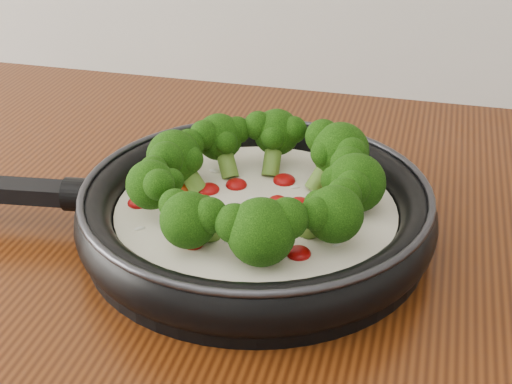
# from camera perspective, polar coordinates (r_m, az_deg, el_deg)

# --- Properties ---
(skillet) EXTENTS (0.53, 0.37, 0.10)m
(skillet) POSITION_cam_1_polar(r_m,az_deg,el_deg) (0.67, -0.13, -1.07)
(skillet) COLOR black
(skillet) RESTS_ON counter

